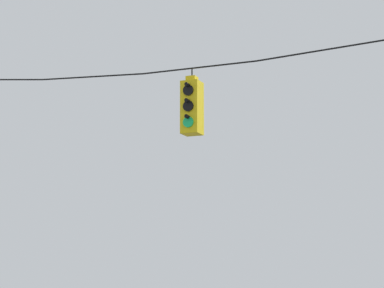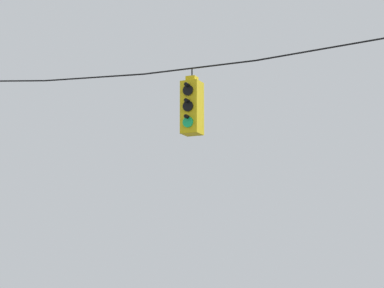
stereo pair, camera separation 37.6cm
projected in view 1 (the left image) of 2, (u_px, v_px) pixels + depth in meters
name	position (u px, v px, depth m)	size (l,w,h in m)	color
span_wire	(198.00, 56.00, 13.91)	(15.85, 0.03, 0.72)	black
traffic_light_near_right_pole	(192.00, 107.00, 13.79)	(0.34, 0.58, 1.24)	yellow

